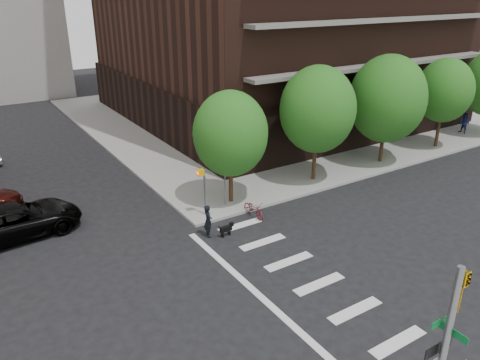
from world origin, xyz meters
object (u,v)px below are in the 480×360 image
parked_car_black (17,221)px  scooter (254,209)px  dog_walker (208,221)px  pedestrian_far (464,123)px

parked_car_black → scooter: size_ratio=3.59×
scooter → dog_walker: bearing=-170.5°
pedestrian_far → scooter: bearing=-82.8°
parked_car_black → pedestrian_far: (33.41, -1.41, 0.16)m
scooter → parked_car_black: bearing=156.6°
parked_car_black → dog_walker: size_ratio=3.63×
dog_walker → pedestrian_far: bearing=-70.0°
parked_car_black → scooter: bearing=-117.5°
dog_walker → parked_car_black: bearing=69.5°
dog_walker → pedestrian_far: 25.93m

